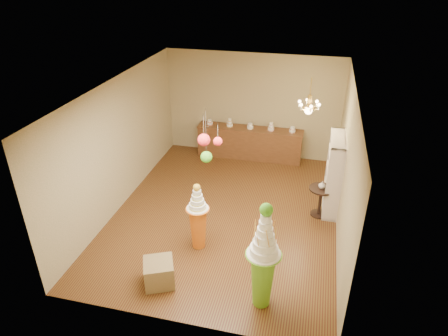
% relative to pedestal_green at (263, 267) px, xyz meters
% --- Properties ---
extents(floor, '(6.50, 6.50, 0.00)m').
position_rel_pedestal_green_xyz_m(floor, '(-1.22, 2.51, -0.81)').
color(floor, '#523016').
rests_on(floor, ground).
extents(ceiling, '(6.50, 6.50, 0.00)m').
position_rel_pedestal_green_xyz_m(ceiling, '(-1.22, 2.51, 2.19)').
color(ceiling, silver).
rests_on(ceiling, ground).
extents(wall_back, '(5.00, 0.04, 3.00)m').
position_rel_pedestal_green_xyz_m(wall_back, '(-1.22, 5.76, 0.69)').
color(wall_back, tan).
rests_on(wall_back, ground).
extents(wall_front, '(5.00, 0.04, 3.00)m').
position_rel_pedestal_green_xyz_m(wall_front, '(-1.22, -0.74, 0.69)').
color(wall_front, tan).
rests_on(wall_front, ground).
extents(wall_left, '(0.04, 6.50, 3.00)m').
position_rel_pedestal_green_xyz_m(wall_left, '(-3.72, 2.51, 0.69)').
color(wall_left, tan).
rests_on(wall_left, ground).
extents(wall_right, '(0.04, 6.50, 3.00)m').
position_rel_pedestal_green_xyz_m(wall_right, '(1.28, 2.51, 0.69)').
color(wall_right, tan).
rests_on(wall_right, ground).
extents(pedestal_green, '(0.61, 0.61, 2.03)m').
position_rel_pedestal_green_xyz_m(pedestal_green, '(0.00, 0.00, 0.00)').
color(pedestal_green, '#6AB427').
rests_on(pedestal_green, floor).
extents(pedestal_orange, '(0.56, 0.56, 1.48)m').
position_rel_pedestal_green_xyz_m(pedestal_orange, '(-1.48, 1.20, -0.21)').
color(pedestal_orange, orange).
rests_on(pedestal_orange, floor).
extents(burlap_riser, '(0.69, 0.69, 0.48)m').
position_rel_pedestal_green_xyz_m(burlap_riser, '(-1.87, 0.03, -0.57)').
color(burlap_riser, olive).
rests_on(burlap_riser, floor).
extents(sideboard, '(3.04, 0.54, 1.16)m').
position_rel_pedestal_green_xyz_m(sideboard, '(-1.22, 5.48, -0.33)').
color(sideboard, brown).
rests_on(sideboard, floor).
extents(shelving_unit, '(0.33, 1.20, 1.80)m').
position_rel_pedestal_green_xyz_m(shelving_unit, '(1.12, 3.31, 0.10)').
color(shelving_unit, beige).
rests_on(shelving_unit, floor).
extents(round_table, '(0.57, 0.57, 0.71)m').
position_rel_pedestal_green_xyz_m(round_table, '(0.88, 2.93, -0.35)').
color(round_table, black).
rests_on(round_table, floor).
extents(vase, '(0.17, 0.17, 0.17)m').
position_rel_pedestal_green_xyz_m(vase, '(0.88, 2.93, -0.01)').
color(vase, beige).
rests_on(vase, round_table).
extents(pom_red_left, '(0.22, 0.22, 0.59)m').
position_rel_pedestal_green_xyz_m(pom_red_left, '(-1.25, 0.98, 1.71)').
color(pom_red_left, '#3C352B').
rests_on(pom_red_left, ceiling).
extents(pom_green_mid, '(0.22, 0.22, 1.05)m').
position_rel_pedestal_green_xyz_m(pom_green_mid, '(-1.29, 1.24, 1.26)').
color(pom_green_mid, '#3C352B').
rests_on(pom_green_mid, ceiling).
extents(pom_red_right, '(0.15, 0.15, 0.42)m').
position_rel_pedestal_green_xyz_m(pom_red_right, '(-0.93, 0.68, 1.85)').
color(pom_red_right, '#3C352B').
rests_on(pom_red_right, ceiling).
extents(chandelier, '(0.66, 0.66, 0.85)m').
position_rel_pedestal_green_xyz_m(chandelier, '(0.39, 3.65, 1.50)').
color(chandelier, '#E3BA50').
rests_on(chandelier, ceiling).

